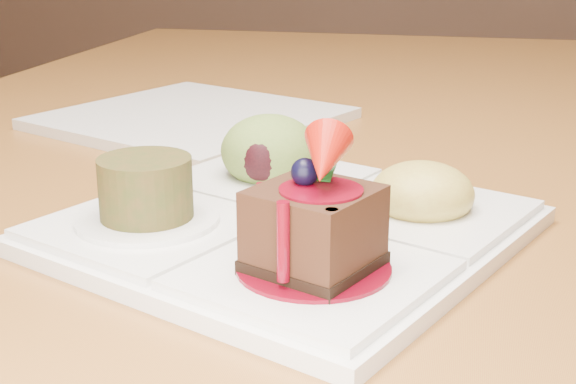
# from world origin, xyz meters

# --- Properties ---
(dining_table) EXTENTS (1.00, 1.80, 0.75)m
(dining_table) POSITION_xyz_m (0.00, 0.00, 0.68)
(dining_table) COLOR brown
(dining_table) RESTS_ON ground
(sampler_plate) EXTENTS (0.38, 0.38, 0.11)m
(sampler_plate) POSITION_xyz_m (0.06, -0.27, 0.77)
(sampler_plate) COLOR white
(sampler_plate) RESTS_ON dining_table
(second_plate) EXTENTS (0.37, 0.37, 0.01)m
(second_plate) POSITION_xyz_m (-0.12, 0.05, 0.76)
(second_plate) COLOR white
(second_plate) RESTS_ON dining_table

